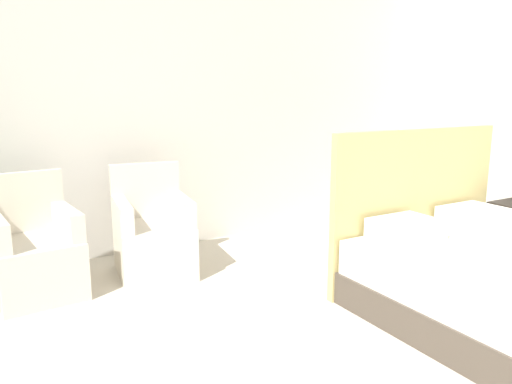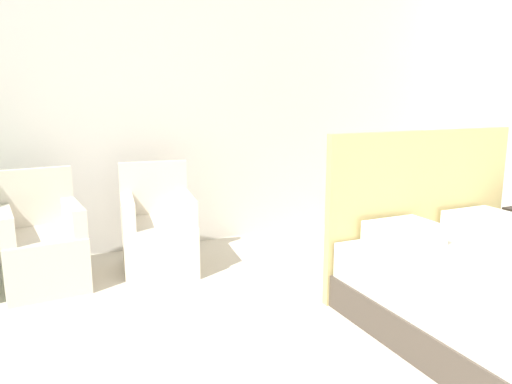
% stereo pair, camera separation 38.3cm
% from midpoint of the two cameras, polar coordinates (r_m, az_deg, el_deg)
% --- Properties ---
extents(wall_back, '(10.00, 0.06, 2.90)m').
position_cam_midpoint_polar(wall_back, '(4.84, -5.95, 10.96)').
color(wall_back, silver).
rests_on(wall_back, ground_plane).
extents(armchair_near_window_left, '(0.64, 0.70, 0.89)m').
position_cam_midpoint_polar(armchair_near_window_left, '(4.12, -20.79, -6.28)').
color(armchair_near_window_left, beige).
rests_on(armchair_near_window_left, ground_plane).
extents(armchair_near_window_right, '(0.66, 0.72, 0.89)m').
position_cam_midpoint_polar(armchair_near_window_right, '(4.25, -8.59, -5.08)').
color(armchair_near_window_right, beige).
rests_on(armchair_near_window_right, ground_plane).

